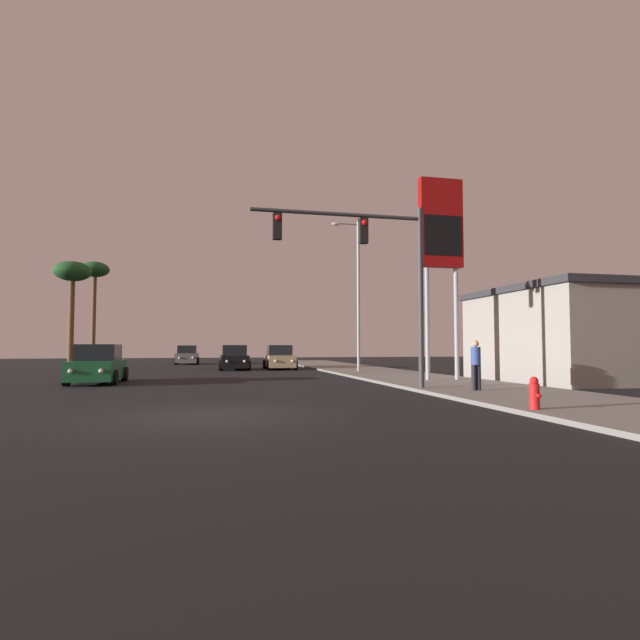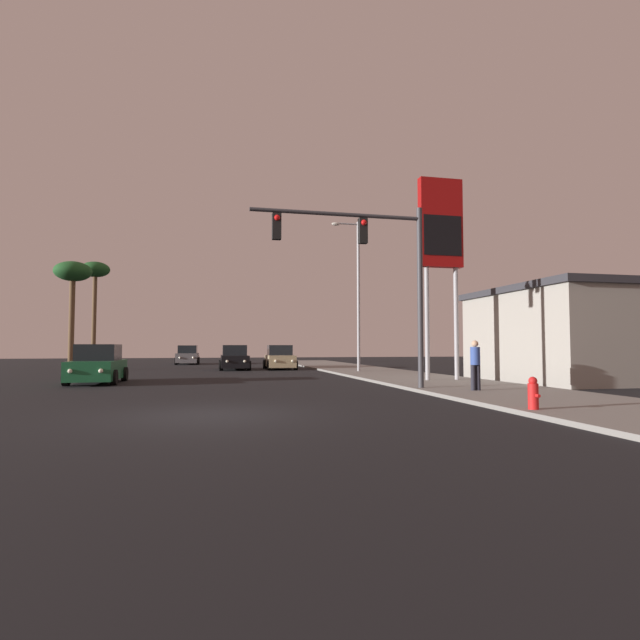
# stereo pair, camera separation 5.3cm
# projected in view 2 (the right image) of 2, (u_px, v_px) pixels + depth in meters

# --- Properties ---
(ground_plane) EXTENTS (120.00, 120.00, 0.00)m
(ground_plane) POSITION_uv_depth(u_px,v_px,m) (209.00, 415.00, 11.56)
(ground_plane) COLOR black
(sidewalk_right) EXTENTS (5.00, 60.00, 0.12)m
(sidewalk_right) POSITION_uv_depth(u_px,v_px,m) (417.00, 379.00, 23.35)
(sidewalk_right) COLOR gray
(sidewalk_right) RESTS_ON ground
(building_gas_station) EXTENTS (10.30, 8.30, 4.30)m
(building_gas_station) POSITION_uv_depth(u_px,v_px,m) (602.00, 334.00, 23.38)
(building_gas_station) COLOR gray
(building_gas_station) RESTS_ON ground
(car_tan) EXTENTS (2.04, 4.34, 1.68)m
(car_tan) POSITION_uv_depth(u_px,v_px,m) (280.00, 358.00, 34.76)
(car_tan) COLOR tan
(car_tan) RESTS_ON ground
(car_green) EXTENTS (2.04, 4.32, 1.68)m
(car_green) POSITION_uv_depth(u_px,v_px,m) (98.00, 366.00, 21.53)
(car_green) COLOR #195933
(car_green) RESTS_ON ground
(car_grey) EXTENTS (2.04, 4.33, 1.68)m
(car_grey) POSITION_uv_depth(u_px,v_px,m) (188.00, 356.00, 44.61)
(car_grey) COLOR slate
(car_grey) RESTS_ON ground
(car_black) EXTENTS (2.04, 4.32, 1.68)m
(car_black) POSITION_uv_depth(u_px,v_px,m) (234.00, 359.00, 34.09)
(car_black) COLOR black
(car_black) RESTS_ON ground
(traffic_light_mast) EXTENTS (6.23, 0.36, 6.50)m
(traffic_light_mast) POSITION_uv_depth(u_px,v_px,m) (375.00, 260.00, 17.66)
(traffic_light_mast) COLOR #38383D
(traffic_light_mast) RESTS_ON sidewalk_right
(street_lamp) EXTENTS (1.74, 0.24, 9.00)m
(street_lamp) POSITION_uv_depth(u_px,v_px,m) (356.00, 288.00, 29.92)
(street_lamp) COLOR #99999E
(street_lamp) RESTS_ON sidewalk_right
(gas_station_sign) EXTENTS (2.00, 0.42, 9.00)m
(gas_station_sign) POSITION_uv_depth(u_px,v_px,m) (441.00, 234.00, 22.31)
(gas_station_sign) COLOR #99999E
(gas_station_sign) RESTS_ON sidewalk_right
(fire_hydrant) EXTENTS (0.24, 0.34, 0.76)m
(fire_hydrant) POSITION_uv_depth(u_px,v_px,m) (533.00, 394.00, 11.65)
(fire_hydrant) COLOR red
(fire_hydrant) RESTS_ON sidewalk_right
(pedestrian_on_sidewalk) EXTENTS (0.34, 0.32, 1.67)m
(pedestrian_on_sidewalk) POSITION_uv_depth(u_px,v_px,m) (475.00, 363.00, 16.73)
(pedestrian_on_sidewalk) COLOR #23232D
(pedestrian_on_sidewalk) RESTS_ON sidewalk_right
(palm_tree_far) EXTENTS (2.40, 2.40, 8.90)m
(palm_tree_far) POSITION_uv_depth(u_px,v_px,m) (95.00, 275.00, 43.04)
(palm_tree_far) COLOR brown
(palm_tree_far) RESTS_ON ground
(palm_tree_mid) EXTENTS (2.40, 2.40, 7.28)m
(palm_tree_mid) POSITION_uv_depth(u_px,v_px,m) (73.00, 276.00, 33.36)
(palm_tree_mid) COLOR brown
(palm_tree_mid) RESTS_ON ground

